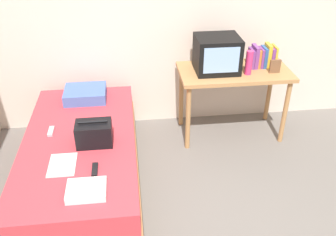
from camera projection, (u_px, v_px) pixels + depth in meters
name	position (u px, v px, depth m)	size (l,w,h in m)	color
wall_back	(167.00, 10.00, 3.90)	(5.20, 0.10, 2.60)	beige
bed	(82.00, 162.00, 3.38)	(1.00, 2.00, 0.53)	#B27F4C
desk	(234.00, 79.00, 3.93)	(1.16, 0.60, 0.77)	#B27F4C
tv	(217.00, 54.00, 3.78)	(0.44, 0.39, 0.36)	black
water_bottle	(249.00, 63.00, 3.73)	(0.07, 0.07, 0.25)	#E53372
book_row	(262.00, 57.00, 3.91)	(0.27, 0.17, 0.24)	#7A3D89
picture_frame	(275.00, 66.00, 3.79)	(0.11, 0.02, 0.14)	brown
pillow	(85.00, 94.00, 3.83)	(0.42, 0.35, 0.11)	#4766AD
handbag	(94.00, 133.00, 3.13)	(0.30, 0.20, 0.23)	black
magazine	(62.00, 165.00, 2.92)	(0.21, 0.29, 0.01)	white
remote_dark	(95.00, 170.00, 2.86)	(0.04, 0.16, 0.02)	black
remote_silver	(51.00, 131.00, 3.32)	(0.04, 0.14, 0.02)	#B7B7BC
folded_towel	(86.00, 190.00, 2.64)	(0.28, 0.22, 0.06)	white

